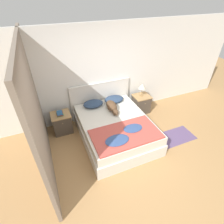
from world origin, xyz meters
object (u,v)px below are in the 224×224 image
Objects in this scene: dog at (112,107)px; pillow_right at (114,99)px; nightstand_left at (62,123)px; table_lamp at (142,86)px; book_stack at (60,113)px; bed at (115,129)px; nightstand_right at (141,104)px; pillow_left at (93,104)px.

pillow_right is at bearing 60.15° from dog.
nightstand_left is 2.45m from table_lamp.
pillow_right is at bearing 179.98° from table_lamp.
dog reaches higher than book_stack.
bed reaches higher than nightstand_right.
book_stack is 0.55× the size of table_lamp.
bed is at bearing -147.50° from nightstand_right.
book_stack is at bearing -117.90° from nightstand_left.
dog reaches higher than bed.
pillow_left is (-1.49, 0.03, 0.35)m from nightstand_right.
pillow_left is (0.89, 0.03, 0.35)m from nightstand_left.
nightstand_left is at bearing -178.11° from pillow_left.
table_lamp is (1.49, -0.00, 0.22)m from pillow_left.
nightstand_left is 1.53m from pillow_right.
table_lamp reaches higher than dog.
bed is 3.73× the size of nightstand_right.
nightstand_left is 2.57× the size of book_stack.
table_lamp is (2.38, 0.04, 0.27)m from book_stack.
pillow_right is at bearing 1.57° from book_stack.
table_lamp is at bearing -0.02° from pillow_right.
dog is at bearing -119.85° from pillow_right.
dog reaches higher than nightstand_right.
table_lamp is (0.00, 0.03, 0.58)m from nightstand_right.
nightstand_left is 1.00× the size of nightstand_right.
dog is 3.00× the size of book_stack.
nightstand_right is 2.57× the size of book_stack.
book_stack reaches higher than nightstand_left.
book_stack is at bearing 165.62° from dog.
book_stack reaches higher than bed.
pillow_right reaches higher than nightstand_right.
nightstand_right is (1.19, 0.76, 0.00)m from bed.
nightstand_right is at bearing -1.12° from pillow_left.
book_stack is 2.40m from table_lamp.
pillow_left is (-0.30, 0.79, 0.36)m from bed.
table_lamp reaches higher than book_stack.
pillow_left is at bearing 1.89° from nightstand_left.
bed is 5.28× the size of table_lamp.
bed is 1.44m from book_stack.
nightstand_right is at bearing 0.29° from book_stack.
dog is at bearing -14.95° from nightstand_left.
book_stack is at bearing -179.02° from table_lamp.
table_lamp reaches higher than nightstand_right.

